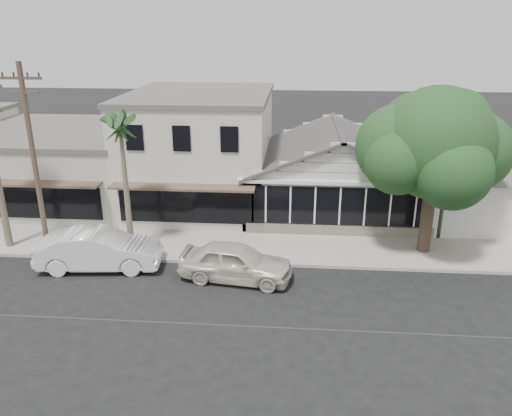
# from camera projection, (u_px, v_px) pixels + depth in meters

# --- Properties ---
(ground) EXTENTS (140.00, 140.00, 0.00)m
(ground) POSITION_uv_depth(u_px,v_px,m) (218.00, 325.00, 18.42)
(ground) COLOR black
(ground) RESTS_ON ground
(sidewalk_north) EXTENTS (90.00, 3.50, 0.15)m
(sidewalk_north) POSITION_uv_depth(u_px,v_px,m) (82.00, 242.00, 25.30)
(sidewalk_north) COLOR #9E9991
(sidewalk_north) RESTS_ON ground
(corner_shop) EXTENTS (10.40, 8.60, 5.10)m
(corner_shop) POSITION_uv_depth(u_px,v_px,m) (335.00, 168.00, 28.80)
(corner_shop) COLOR silver
(corner_shop) RESTS_ON ground
(side_cottage) EXTENTS (6.00, 6.00, 3.00)m
(side_cottage) POSITION_uv_depth(u_px,v_px,m) (484.00, 196.00, 27.67)
(side_cottage) COLOR silver
(side_cottage) RESTS_ON ground
(row_building_near) EXTENTS (8.00, 10.00, 6.50)m
(row_building_near) POSITION_uv_depth(u_px,v_px,m) (201.00, 151.00, 30.14)
(row_building_near) COLOR beige
(row_building_near) RESTS_ON ground
(row_building_midnear) EXTENTS (10.00, 10.00, 4.20)m
(row_building_midnear) POSITION_uv_depth(u_px,v_px,m) (60.00, 166.00, 31.21)
(row_building_midnear) COLOR beige
(row_building_midnear) RESTS_ON ground
(utility_pole) EXTENTS (1.80, 0.24, 9.00)m
(utility_pole) POSITION_uv_depth(u_px,v_px,m) (34.00, 159.00, 22.29)
(utility_pole) COLOR brown
(utility_pole) RESTS_ON ground
(car_0) EXTENTS (5.11, 2.62, 1.66)m
(car_0) POSITION_uv_depth(u_px,v_px,m) (236.00, 262.00, 21.45)
(car_0) COLOR beige
(car_0) RESTS_ON ground
(car_1) EXTENTS (5.64, 2.44, 1.81)m
(car_1) POSITION_uv_depth(u_px,v_px,m) (99.00, 250.00, 22.45)
(car_1) COLOR white
(car_1) RESTS_ON ground
(shade_tree) EXTENTS (7.21, 6.52, 8.00)m
(shade_tree) POSITION_uv_depth(u_px,v_px,m) (433.00, 146.00, 22.64)
(shade_tree) COLOR #47392B
(shade_tree) RESTS_ON ground
(palm_east) EXTENTS (2.70, 2.70, 7.17)m
(palm_east) POSITION_uv_depth(u_px,v_px,m) (120.00, 127.00, 22.14)
(palm_east) COLOR #726651
(palm_east) RESTS_ON ground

